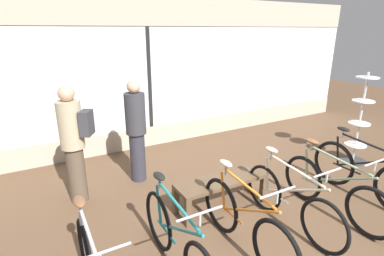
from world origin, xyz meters
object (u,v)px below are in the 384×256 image
at_px(customer_by_window, 74,141).
at_px(bicycle_right, 332,191).
at_px(bicycle_center_left, 244,223).
at_px(bicycle_left, 177,243).
at_px(customer_near_rack, 136,129).
at_px(accessory_rack, 359,126).
at_px(bicycle_center_right, 290,202).
at_px(display_bench, 221,184).
at_px(bicycle_far_right, 363,174).

bearing_deg(customer_by_window, bicycle_right, -35.18).
bearing_deg(customer_by_window, bicycle_center_left, -55.24).
relative_size(bicycle_left, customer_by_window, 0.96).
bearing_deg(customer_near_rack, bicycle_right, -49.35).
bearing_deg(bicycle_right, accessory_rack, 25.78).
bearing_deg(customer_near_rack, bicycle_center_right, -60.45).
bearing_deg(display_bench, bicycle_far_right, -22.42).
distance_m(display_bench, customer_near_rack, 1.72).
relative_size(bicycle_far_right, display_bench, 1.30).
bearing_deg(bicycle_left, bicycle_center_left, -5.61).
bearing_deg(bicycle_center_right, bicycle_far_right, -0.49).
bearing_deg(accessory_rack, bicycle_center_left, -164.87).
relative_size(bicycle_center_left, bicycle_far_right, 0.95).
bearing_deg(bicycle_far_right, bicycle_center_right, 179.51).
xyz_separation_m(bicycle_center_left, bicycle_center_right, (0.82, 0.08, -0.01)).
distance_m(accessory_rack, customer_by_window, 5.20).
relative_size(bicycle_center_left, customer_by_window, 0.95).
bearing_deg(customer_near_rack, accessory_rack, -18.83).
height_order(bicycle_far_right, accessory_rack, accessory_rack).
xyz_separation_m(bicycle_far_right, accessory_rack, (1.19, 0.90, 0.33)).
xyz_separation_m(bicycle_center_left, bicycle_right, (1.56, -0.01, -0.01)).
distance_m(bicycle_right, display_bench, 1.56).
distance_m(bicycle_center_right, customer_near_rack, 2.66).
bearing_deg(bicycle_far_right, bicycle_right, -174.86).
height_order(bicycle_center_right, customer_near_rack, customer_near_rack).
bearing_deg(bicycle_right, bicycle_left, 177.85).
bearing_deg(bicycle_far_right, customer_by_window, 151.85).
distance_m(bicycle_right, customer_by_window, 3.77).
bearing_deg(bicycle_far_right, bicycle_center_left, -178.40).
bearing_deg(display_bench, bicycle_right, -36.71).
height_order(bicycle_left, customer_near_rack, customer_near_rack).
xyz_separation_m(bicycle_right, display_bench, (-1.25, 0.93, -0.01)).
bearing_deg(display_bench, bicycle_center_right, -58.77).
height_order(bicycle_center_right, accessory_rack, accessory_rack).
distance_m(bicycle_far_right, accessory_rack, 1.53).
distance_m(bicycle_left, bicycle_right, 2.40).
bearing_deg(accessory_rack, bicycle_right, -154.22).
bearing_deg(bicycle_left, bicycle_center_right, -0.07).
xyz_separation_m(bicycle_center_right, bicycle_right, (0.74, -0.09, -0.00)).
bearing_deg(bicycle_center_right, customer_near_rack, 119.55).
bearing_deg(bicycle_center_left, bicycle_left, 174.39).
distance_m(bicycle_far_right, customer_near_rack, 3.69).
height_order(bicycle_left, accessory_rack, accessory_rack).
xyz_separation_m(display_bench, customer_near_rack, (-0.77, 1.42, 0.56)).
bearing_deg(bicycle_center_right, accessory_rack, 17.85).
distance_m(bicycle_left, customer_by_window, 2.23).
bearing_deg(bicycle_center_right, bicycle_right, -6.79).
xyz_separation_m(bicycle_left, customer_near_rack, (0.38, 2.26, 0.54)).
bearing_deg(accessory_rack, bicycle_far_right, -142.95).
xyz_separation_m(bicycle_right, customer_near_rack, (-2.02, 2.35, 0.56)).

